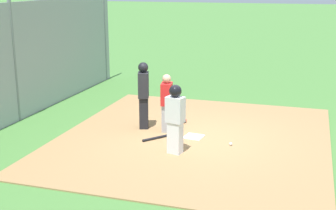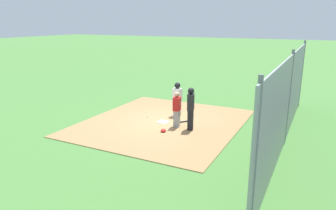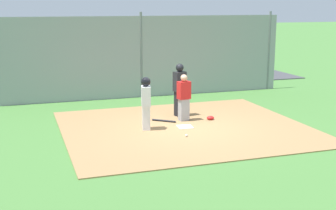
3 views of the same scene
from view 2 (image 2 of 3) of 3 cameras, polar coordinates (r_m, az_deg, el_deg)
The scene contains 10 objects.
ground_plane at distance 13.47m, azimuth -0.93°, elevation -3.29°, with size 140.00×140.00×0.00m, color #477A38.
dirt_infield at distance 13.46m, azimuth -0.93°, elevation -3.22°, with size 7.20×6.40×0.03m, color #9E774C.
home_plate at distance 13.45m, azimuth -0.93°, elevation -3.12°, with size 0.44×0.44×0.02m, color white.
catcher at distance 12.70m, azimuth 1.64°, elevation -0.74°, with size 0.42×0.32×1.47m.
umpire at distance 12.32m, azimuth 4.20°, elevation -0.53°, with size 0.44×0.36×1.73m.
runner at distance 14.17m, azimuth 1.73°, elevation 1.45°, with size 0.33×0.43×1.56m.
baseball_bat at distance 13.45m, azimuth 2.98°, elevation -3.06°, with size 0.06×0.06×0.79m, color black.
catcher_mask at distance 12.27m, azimuth -0.86°, elevation -4.71°, with size 0.24×0.20×0.12m, color red.
baseball at distance 14.16m, azimuth -3.81°, elevation -2.10°, with size 0.07×0.07×0.07m, color white.
backstop_fence at distance 11.65m, azimuth 21.28°, elevation 0.92°, with size 12.00×0.10×3.35m.
Camera 2 is at (-11.30, -5.96, 4.26)m, focal length 33.11 mm.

